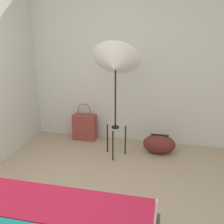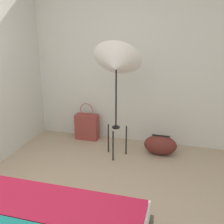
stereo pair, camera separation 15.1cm
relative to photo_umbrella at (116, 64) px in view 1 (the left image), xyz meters
name	(u,v)px [view 1 (the left image)]	position (x,y,z in m)	size (l,w,h in m)	color
wall_back	(106,63)	(-0.30, 0.67, -0.08)	(8.00, 0.05, 2.60)	beige
photo_umbrella	(116,64)	(0.00, 0.00, 0.00)	(0.68, 0.60, 1.71)	black
tote_bag	(85,127)	(-0.64, 0.48, -1.15)	(0.39, 0.18, 0.64)	brown
duffel_bag	(159,144)	(0.65, 0.23, -1.23)	(0.50, 0.30, 0.31)	#5B231E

